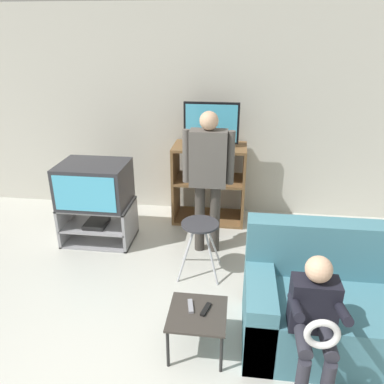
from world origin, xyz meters
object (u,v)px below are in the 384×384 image
person_standing_adult (208,171)px  person_seated_child (315,318)px  television_flat (211,126)px  snack_table (197,317)px  remote_control_black (206,309)px  television_main (94,184)px  remote_control_white (191,306)px  tv_stand (99,222)px  media_shelf (209,183)px  couch (344,308)px  folding_stool (200,232)px

person_standing_adult → person_seated_child: 1.92m
television_flat → snack_table: television_flat is taller
remote_control_black → person_standing_adult: 1.54m
television_main → remote_control_white: size_ratio=5.21×
tv_stand → television_flat: 1.74m
person_standing_adult → remote_control_white: bearing=-90.1°
snack_table → person_standing_adult: 1.58m
person_standing_adult → media_shelf: bearing=93.4°
tv_stand → remote_control_black: size_ratio=5.48×
snack_table → remote_control_white: size_ratio=3.01×
remote_control_black → couch: couch is taller
remote_control_white → tv_stand: bearing=119.6°
snack_table → person_standing_adult: person_standing_adult is taller
tv_stand → person_standing_adult: size_ratio=0.51×
snack_table → tv_stand: bearing=131.3°
tv_stand → television_main: bearing=120.1°
couch → media_shelf: bearing=121.3°
remote_control_black → television_flat: bearing=110.9°
tv_stand → remote_control_white: size_ratio=5.48×
snack_table → remote_control_black: remote_control_black is taller
folding_stool → remote_control_black: size_ratio=3.93×
remote_control_black → media_shelf: bearing=111.3°
remote_control_black → folding_stool: bearing=115.7°
couch → television_main: bearing=152.0°
media_shelf → remote_control_white: bearing=-88.9°
snack_table → couch: bearing=11.6°
snack_table → couch: size_ratio=0.28×
couch → person_standing_adult: person_standing_adult is taller
television_flat → person_seated_child: bearing=-70.6°
folding_stool → person_seated_child: size_ratio=0.57×
television_flat → remote_control_black: television_flat is taller
remote_control_black → remote_control_white: (-0.12, 0.02, 0.00)m
tv_stand → media_shelf: size_ratio=0.80×
television_flat → person_seated_child: size_ratio=0.66×
television_main → remote_control_white: (1.28, -1.47, -0.35)m
television_main → snack_table: 2.06m
person_standing_adult → remote_control_black: bearing=-85.4°
folding_stool → couch: 1.44m
television_main → television_flat: (1.25, 0.66, 0.54)m
person_seated_child → person_standing_adult: bearing=116.0°
tv_stand → person_seated_child: person_seated_child is taller
tv_stand → couch: couch is taller
television_main → couch: (2.44, -1.30, -0.39)m
remote_control_black → person_seated_child: person_seated_child is taller
television_flat → couch: size_ratio=0.43×
tv_stand → couch: (2.43, -1.28, 0.08)m
media_shelf → remote_control_white: media_shelf is taller
folding_stool → couch: bearing=-33.1°
media_shelf → tv_stand: bearing=-150.1°
tv_stand → snack_table: tv_stand is taller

